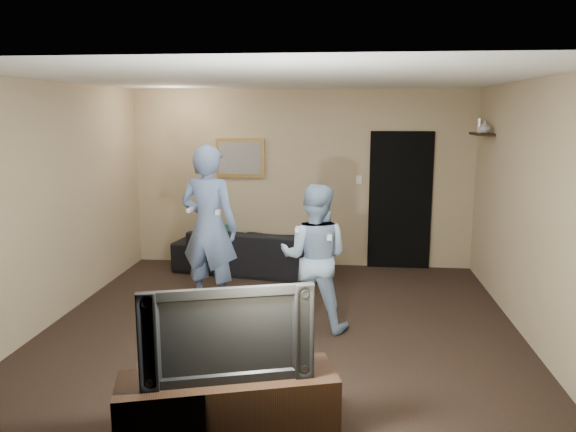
# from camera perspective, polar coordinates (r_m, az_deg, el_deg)

# --- Properties ---
(ground) EXTENTS (5.00, 5.00, 0.00)m
(ground) POSITION_cam_1_polar(r_m,az_deg,el_deg) (6.18, -0.60, -11.05)
(ground) COLOR black
(ground) RESTS_ON ground
(ceiling) EXTENTS (5.00, 5.00, 0.04)m
(ceiling) POSITION_cam_1_polar(r_m,az_deg,el_deg) (5.75, -0.65, 13.78)
(ceiling) COLOR silver
(ceiling) RESTS_ON wall_back
(wall_back) EXTENTS (5.00, 0.04, 2.60)m
(wall_back) POSITION_cam_1_polar(r_m,az_deg,el_deg) (8.29, 1.33, 3.81)
(wall_back) COLOR tan
(wall_back) RESTS_ON ground
(wall_front) EXTENTS (5.00, 0.04, 2.60)m
(wall_front) POSITION_cam_1_polar(r_m,az_deg,el_deg) (3.42, -5.37, -6.14)
(wall_front) COLOR tan
(wall_front) RESTS_ON ground
(wall_left) EXTENTS (0.04, 5.00, 2.60)m
(wall_left) POSITION_cam_1_polar(r_m,az_deg,el_deg) (6.59, -22.76, 1.22)
(wall_left) COLOR tan
(wall_left) RESTS_ON ground
(wall_right) EXTENTS (0.04, 5.00, 2.60)m
(wall_right) POSITION_cam_1_polar(r_m,az_deg,el_deg) (6.08, 23.49, 0.43)
(wall_right) COLOR tan
(wall_right) RESTS_ON ground
(sofa) EXTENTS (2.23, 1.19, 0.62)m
(sofa) POSITION_cam_1_polar(r_m,az_deg,el_deg) (8.10, -3.83, -3.50)
(sofa) COLOR black
(sofa) RESTS_ON ground
(throw_pillow) EXTENTS (0.43, 0.18, 0.42)m
(throw_pillow) POSITION_cam_1_polar(r_m,az_deg,el_deg) (8.15, -7.12, -2.24)
(throw_pillow) COLOR #194B3A
(throw_pillow) RESTS_ON sofa
(painting_frame) EXTENTS (0.72, 0.05, 0.57)m
(painting_frame) POSITION_cam_1_polar(r_m,az_deg,el_deg) (8.36, -4.87, 5.90)
(painting_frame) COLOR olive
(painting_frame) RESTS_ON wall_back
(painting_canvas) EXTENTS (0.62, 0.01, 0.47)m
(painting_canvas) POSITION_cam_1_polar(r_m,az_deg,el_deg) (8.33, -4.90, 5.88)
(painting_canvas) COLOR slate
(painting_canvas) RESTS_ON painting_frame
(doorway) EXTENTS (0.90, 0.06, 2.00)m
(doorway) POSITION_cam_1_polar(r_m,az_deg,el_deg) (8.32, 11.32, 1.54)
(doorway) COLOR black
(doorway) RESTS_ON ground
(light_switch) EXTENTS (0.08, 0.02, 0.12)m
(light_switch) POSITION_cam_1_polar(r_m,az_deg,el_deg) (8.24, 7.23, 3.69)
(light_switch) COLOR silver
(light_switch) RESTS_ON wall_back
(wall_shelf) EXTENTS (0.20, 0.60, 0.03)m
(wall_shelf) POSITION_cam_1_polar(r_m,az_deg,el_deg) (7.71, 19.09, 7.87)
(wall_shelf) COLOR black
(wall_shelf) RESTS_ON wall_right
(shelf_vase) EXTENTS (0.15, 0.15, 0.16)m
(shelf_vase) POSITION_cam_1_polar(r_m,az_deg,el_deg) (7.58, 19.35, 8.52)
(shelf_vase) COLOR #A9A9AD
(shelf_vase) RESTS_ON wall_shelf
(shelf_figurine) EXTENTS (0.06, 0.06, 0.18)m
(shelf_figurine) POSITION_cam_1_polar(r_m,az_deg,el_deg) (7.85, 18.89, 8.69)
(shelf_figurine) COLOR silver
(shelf_figurine) RESTS_ON wall_shelf
(tv_console) EXTENTS (1.55, 0.88, 0.53)m
(tv_console) POSITION_cam_1_polar(r_m,az_deg,el_deg) (4.11, -6.09, -19.12)
(tv_console) COLOR black
(tv_console) RESTS_ON ground
(television) EXTENTS (1.13, 0.47, 0.66)m
(television) POSITION_cam_1_polar(r_m,az_deg,el_deg) (3.85, -6.27, -11.43)
(television) COLOR black
(television) RESTS_ON tv_console
(wii_player_left) EXTENTS (0.78, 0.60, 1.91)m
(wii_player_left) POSITION_cam_1_polar(r_m,az_deg,el_deg) (6.55, -8.01, -1.15)
(wii_player_left) COLOR #667FB1
(wii_player_left) RESTS_ON ground
(wii_player_right) EXTENTS (0.82, 0.68, 1.55)m
(wii_player_right) POSITION_cam_1_polar(r_m,az_deg,el_deg) (5.90, 2.71, -4.21)
(wii_player_right) COLOR #90AED2
(wii_player_right) RESTS_ON ground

